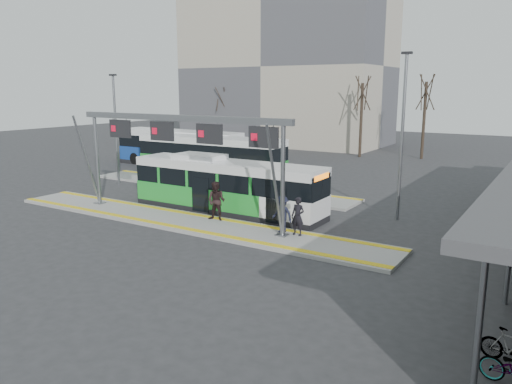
{
  "coord_description": "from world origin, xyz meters",
  "views": [
    {
      "loc": [
        15.96,
        -18.52,
        6.63
      ],
      "look_at": [
        2.41,
        3.0,
        1.32
      ],
      "focal_mm": 35.0,
      "sensor_mm": 36.0,
      "label": 1
    }
  ],
  "objects_px": {
    "gantry": "(179,136)",
    "passenger_b": "(216,201)",
    "passenger_a": "(298,216)",
    "hero_bus": "(227,187)",
    "passenger_c": "(282,214)"
  },
  "relations": [
    {
      "from": "passenger_b",
      "to": "passenger_a",
      "type": "bearing_deg",
      "value": -11.55
    },
    {
      "from": "gantry",
      "to": "passenger_c",
      "type": "relative_size",
      "value": 7.67
    },
    {
      "from": "hero_bus",
      "to": "passenger_a",
      "type": "height_order",
      "value": "hero_bus"
    },
    {
      "from": "hero_bus",
      "to": "passenger_c",
      "type": "bearing_deg",
      "value": -25.89
    },
    {
      "from": "hero_bus",
      "to": "passenger_b",
      "type": "bearing_deg",
      "value": -67.12
    },
    {
      "from": "passenger_a",
      "to": "gantry",
      "type": "bearing_deg",
      "value": -171.86
    },
    {
      "from": "hero_bus",
      "to": "passenger_b",
      "type": "distance_m",
      "value": 2.38
    },
    {
      "from": "gantry",
      "to": "passenger_b",
      "type": "bearing_deg",
      "value": 19.15
    },
    {
      "from": "passenger_a",
      "to": "passenger_b",
      "type": "height_order",
      "value": "passenger_b"
    },
    {
      "from": "gantry",
      "to": "passenger_a",
      "type": "height_order",
      "value": "gantry"
    },
    {
      "from": "gantry",
      "to": "passenger_a",
      "type": "xyz_separation_m",
      "value": [
        6.4,
        0.46,
        -3.28
      ]
    },
    {
      "from": "gantry",
      "to": "passenger_b",
      "type": "relative_size",
      "value": 6.64
    },
    {
      "from": "hero_bus",
      "to": "passenger_b",
      "type": "xyz_separation_m",
      "value": [
        0.93,
        -2.17,
        -0.27
      ]
    },
    {
      "from": "hero_bus",
      "to": "passenger_b",
      "type": "height_order",
      "value": "hero_bus"
    },
    {
      "from": "gantry",
      "to": "passenger_b",
      "type": "height_order",
      "value": "gantry"
    }
  ]
}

